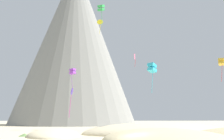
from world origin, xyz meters
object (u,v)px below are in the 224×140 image
at_px(kite_rainbow_mid, 135,58).
at_px(kite_cyan_low, 152,68).
at_px(bush_mid_center, 24,135).
at_px(kite_gold_mid, 221,62).
at_px(bush_ridge_crest, 159,133).
at_px(kite_indigo_low, 71,97).
at_px(kite_yellow_high, 100,22).
at_px(kite_violet_low, 73,72).
at_px(kite_green_high, 101,8).
at_px(bush_far_right, 57,134).
at_px(rock_massif, 72,45).

bearing_deg(kite_rainbow_mid, kite_cyan_low, 73.74).
distance_m(bush_mid_center, kite_gold_mid, 47.07).
distance_m(bush_ridge_crest, bush_mid_center, 21.20).
distance_m(kite_indigo_low, kite_rainbow_mid, 26.97).
bearing_deg(kite_yellow_high, bush_mid_center, 69.16).
height_order(kite_violet_low, kite_green_high, kite_green_high).
bearing_deg(bush_far_right, kite_violet_low, 88.11).
height_order(rock_massif, kite_yellow_high, rock_massif).
height_order(bush_ridge_crest, kite_yellow_high, kite_yellow_high).
xyz_separation_m(bush_mid_center, kite_violet_low, (5.51, 22.23, 13.55)).
bearing_deg(kite_indigo_low, kite_yellow_high, -138.96).
relative_size(kite_yellow_high, kite_cyan_low, 0.68).
relative_size(bush_ridge_crest, kite_yellow_high, 0.28).
bearing_deg(kite_cyan_low, bush_far_right, -123.30).
relative_size(rock_massif, kite_yellow_high, 17.76).
bearing_deg(rock_massif, kite_violet_low, -85.01).
distance_m(bush_ridge_crest, rock_massif, 79.56).
height_order(kite_yellow_high, kite_cyan_low, kite_yellow_high).
height_order(kite_yellow_high, kite_green_high, kite_green_high).
height_order(bush_far_right, kite_indigo_low, kite_indigo_low).
relative_size(bush_ridge_crest, rock_massif, 0.02).
bearing_deg(kite_rainbow_mid, rock_massif, -82.15).
bearing_deg(bush_far_right, bush_mid_center, -158.90).
distance_m(rock_massif, kite_rainbow_mid, 49.41).
bearing_deg(kite_green_high, kite_violet_low, -1.12).
bearing_deg(kite_indigo_low, rock_massif, -116.22).
distance_m(kite_yellow_high, kite_green_high, 5.53).
distance_m(kite_gold_mid, kite_cyan_low, 23.65).
distance_m(bush_far_right, rock_massif, 74.89).
bearing_deg(bush_far_right, kite_cyan_low, 10.18).
height_order(bush_mid_center, kite_rainbow_mid, kite_rainbow_mid).
bearing_deg(kite_indigo_low, kite_green_high, -146.98).
distance_m(bush_mid_center, bush_far_right, 5.18).
bearing_deg(rock_massif, kite_cyan_low, -72.81).
height_order(bush_ridge_crest, kite_cyan_low, kite_cyan_low).
xyz_separation_m(bush_ridge_crest, rock_massif, (-19.81, 70.28, 31.58)).
xyz_separation_m(bush_ridge_crest, kite_cyan_low, (0.22, 5.57, 11.36)).
relative_size(bush_ridge_crest, kite_rainbow_mid, 0.31).
xyz_separation_m(kite_gold_mid, kite_green_high, (-28.33, 0.22, 12.75)).
bearing_deg(rock_massif, kite_yellow_high, -76.94).
bearing_deg(bush_mid_center, rock_massif, 88.87).
distance_m(bush_ridge_crest, kite_yellow_high, 36.93).
height_order(bush_mid_center, kite_cyan_low, kite_cyan_low).
relative_size(bush_mid_center, kite_gold_mid, 0.35).
xyz_separation_m(bush_mid_center, kite_gold_mid, (40.53, 18.20, 15.53)).
relative_size(rock_massif, kite_violet_low, 11.98).
bearing_deg(bush_far_right, kite_rainbow_mid, 56.40).
bearing_deg(bush_ridge_crest, bush_mid_center, 178.03).
bearing_deg(kite_indigo_low, bush_far_right, 39.76).
height_order(bush_far_right, kite_rainbow_mid, kite_rainbow_mid).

